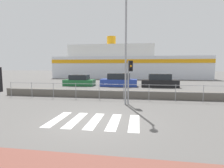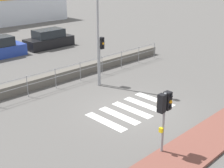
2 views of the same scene
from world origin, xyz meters
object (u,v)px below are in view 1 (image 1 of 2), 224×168
(ferry_boat, at_px, (125,64))
(parked_car_black, at_px, (160,81))
(traffic_light_far, at_px, (130,72))
(parked_car_green, at_px, (79,81))
(parked_car_blue, at_px, (119,81))
(streetlamp, at_px, (126,40))

(ferry_boat, distance_m, parked_car_black, 15.93)
(traffic_light_far, bearing_deg, ferry_boat, 94.97)
(traffic_light_far, xyz_separation_m, ferry_boat, (-2.17, 24.89, 0.77))
(parked_car_green, distance_m, parked_car_blue, 5.06)
(ferry_boat, bearing_deg, parked_car_green, -107.59)
(parked_car_black, bearing_deg, traffic_light_far, -106.91)
(traffic_light_far, bearing_deg, parked_car_blue, 100.39)
(ferry_boat, distance_m, parked_car_blue, 15.06)
(parked_car_green, bearing_deg, streetlamp, -57.07)
(parked_car_blue, bearing_deg, streetlamp, -81.32)
(traffic_light_far, relative_size, parked_car_blue, 0.64)
(parked_car_blue, bearing_deg, ferry_boat, 91.29)
(traffic_light_far, relative_size, ferry_boat, 0.09)
(ferry_boat, bearing_deg, traffic_light_far, -85.03)
(streetlamp, distance_m, parked_car_black, 11.28)
(parked_car_black, bearing_deg, parked_car_blue, -180.00)
(traffic_light_far, bearing_deg, parked_car_black, 73.09)
(streetlamp, relative_size, parked_car_blue, 1.53)
(streetlamp, relative_size, parked_car_black, 1.60)
(streetlamp, bearing_deg, parked_car_black, 72.05)
(streetlamp, height_order, parked_car_black, streetlamp)
(parked_car_green, bearing_deg, traffic_light_far, -55.42)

